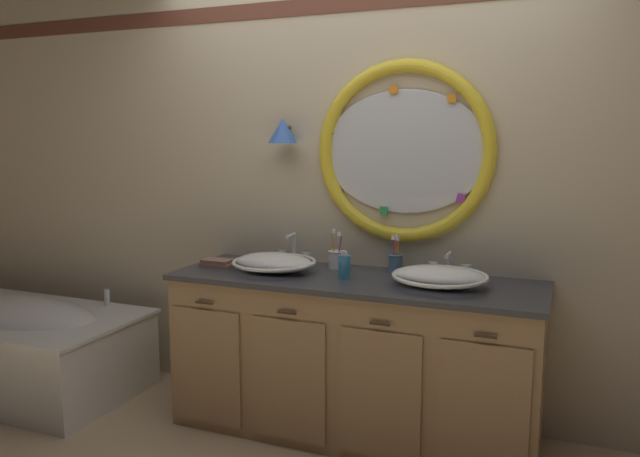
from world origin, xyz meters
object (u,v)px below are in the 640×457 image
toothbrush_holder_left (336,258)px  folded_hand_towel (218,263)px  toothbrush_holder_right (395,262)px  sink_basin_left (274,262)px  bathtub (16,342)px  sink_basin_right (440,276)px  soap_dispenser (344,266)px

toothbrush_holder_left → folded_hand_towel: (-0.64, -0.22, -0.04)m
toothbrush_holder_right → folded_hand_towel: size_ratio=1.12×
toothbrush_holder_right → sink_basin_left: bearing=-158.7°
sink_basin_left → folded_hand_towel: bearing=-179.0°
bathtub → toothbrush_holder_left: 2.14m
bathtub → sink_basin_right: (2.64, 0.23, 0.61)m
toothbrush_holder_right → toothbrush_holder_left: bearing=-176.0°
toothbrush_holder_right → folded_hand_towel: toothbrush_holder_right is taller
soap_dispenser → sink_basin_right: bearing=0.7°
sink_basin_right → toothbrush_holder_right: (-0.29, 0.24, 0.00)m
bathtub → sink_basin_left: (1.73, 0.23, 0.61)m
bathtub → soap_dispenser: size_ratio=10.41×
bathtub → sink_basin_left: size_ratio=3.44×
sink_basin_left → toothbrush_holder_right: size_ratio=2.26×
sink_basin_right → folded_hand_towel: 1.27m
soap_dispenser → bathtub: bearing=-174.1°
toothbrush_holder_right → soap_dispenser: toothbrush_holder_right is taller
sink_basin_right → toothbrush_holder_left: toothbrush_holder_left is taller
sink_basin_left → sink_basin_right: size_ratio=0.98×
sink_basin_right → folded_hand_towel: (-1.27, -0.01, -0.03)m
bathtub → sink_basin_right: sink_basin_right is taller
sink_basin_left → bathtub: bearing=-172.5°
sink_basin_left → toothbrush_holder_right: 0.67m
folded_hand_towel → soap_dispenser: bearing=-0.0°
sink_basin_right → toothbrush_holder_left: bearing=161.0°
bathtub → toothbrush_holder_right: bearing=11.3°
toothbrush_holder_right → folded_hand_towel: 1.01m
sink_basin_right → toothbrush_holder_right: bearing=140.4°
soap_dispenser → sink_basin_left: bearing=179.1°
sink_basin_left → toothbrush_holder_left: (0.28, 0.22, 0.00)m
sink_basin_left → sink_basin_right: (0.91, -0.00, 0.00)m
soap_dispenser → toothbrush_holder_right: bearing=50.0°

